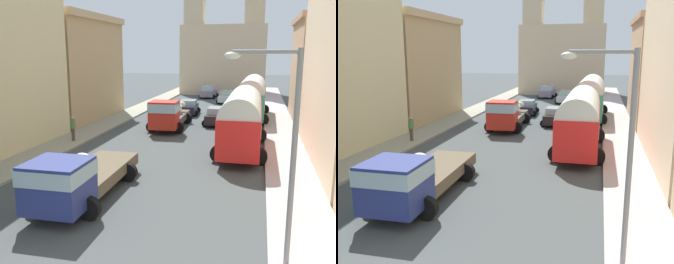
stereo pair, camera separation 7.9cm
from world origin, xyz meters
TOP-DOWN VIEW (x-y plane):
  - ground_plane at (0.00, 27.00)m, footprint 154.00×154.00m
  - sidewalk_left at (-7.25, 27.00)m, footprint 2.50×70.00m
  - sidewalk_right at (7.25, 27.00)m, footprint 2.50×70.00m
  - building_left_2 at (-11.23, 25.44)m, footprint 6.00×11.50m
  - building_right_2 at (10.76, 29.26)m, footprint 4.97×10.81m
  - distant_church at (-0.00, 51.59)m, footprint 12.32×7.13m
  - parked_bus_0 at (4.53, 17.19)m, footprint 3.22×9.00m
  - parked_bus_1 at (4.82, 29.53)m, footprint 3.40×9.75m
  - cargo_truck_0 at (-1.53, 6.89)m, footprint 3.10×7.44m
  - cargo_truck_1 at (-1.51, 22.60)m, footprint 3.13×7.28m
  - car_0 at (-1.39, 30.57)m, footprint 2.37×3.81m
  - car_1 at (-1.34, 45.38)m, footprint 2.50×3.89m
  - car_2 at (2.04, 25.69)m, footprint 2.31×3.66m
  - car_3 at (1.54, 40.47)m, footprint 2.33×4.04m
  - pedestrian_0 at (-6.89, 16.78)m, footprint 0.37×0.37m
  - streetlamp_near at (6.20, 4.05)m, footprint 2.03×0.28m

SIDE VIEW (x-z plane):
  - ground_plane at x=0.00m, z-range 0.00..0.00m
  - sidewalk_left at x=-7.25m, z-range 0.00..0.14m
  - sidewalk_right at x=7.25m, z-range 0.00..0.14m
  - car_0 at x=-1.39m, z-range 0.01..1.50m
  - car_2 at x=2.04m, z-range 0.00..1.53m
  - car_3 at x=1.54m, z-range 0.00..1.54m
  - car_1 at x=-1.34m, z-range 0.00..1.64m
  - pedestrian_0 at x=-6.89m, z-range 0.13..1.98m
  - cargo_truck_0 at x=-1.53m, z-range 0.05..2.31m
  - cargo_truck_1 at x=-1.51m, z-range 0.03..2.56m
  - parked_bus_0 at x=4.53m, z-range 0.20..4.04m
  - parked_bus_1 at x=4.82m, z-range 0.20..4.14m
  - streetlamp_near at x=6.20m, z-range 0.67..6.92m
  - building_right_2 at x=10.76m, z-range 0.02..9.19m
  - building_left_2 at x=-11.23m, z-range 0.03..9.48m
  - distant_church at x=0.00m, z-range -3.44..16.21m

